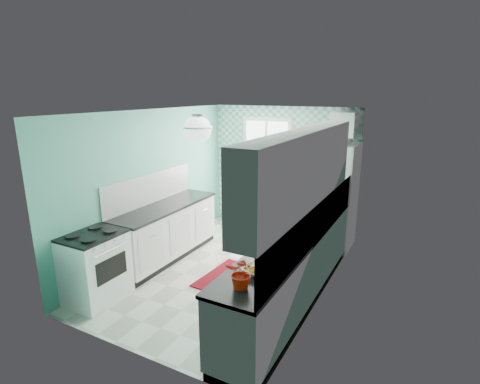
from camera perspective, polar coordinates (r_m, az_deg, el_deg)
The scene contains 26 objects.
floor at distance 6.14m, azimuth -1.54°, elevation -11.92°, with size 3.00×4.40×0.02m, color silver.
ceiling at distance 5.47m, azimuth -1.72°, elevation 12.28°, with size 3.00×4.40×0.02m, color white.
wall_back at distance 7.63m, azimuth 6.57°, elevation 3.45°, with size 3.00×0.02×2.50m, color #51A792.
wall_front at distance 4.01m, azimuth -17.47°, elevation -8.06°, with size 3.00×0.02×2.50m, color #51A792.
wall_left at distance 6.53m, azimuth -13.24°, elevation 1.16°, with size 0.02×4.40×2.50m, color #51A792.
wall_right at distance 5.14m, azimuth 13.23°, elevation -2.63°, with size 0.02×4.40×2.50m, color #51A792.
accent_wall at distance 7.61m, azimuth 6.51°, elevation 3.42°, with size 3.00×0.01×2.50m, color #59C1A2.
window at distance 7.66m, azimuth 4.05°, elevation 5.84°, with size 1.04×0.05×1.44m.
backsplash_right at distance 4.79m, azimuth 11.69°, elevation -4.53°, with size 0.02×3.60×0.51m, color white.
backsplash_left at distance 6.48m, azimuth -13.50°, elevation 0.53°, with size 0.02×2.15×0.51m, color white.
upper_cabinets_right at distance 4.46m, azimuth 9.56°, elevation 3.52°, with size 0.33×3.20×0.90m, color white.
upper_cabinet_fridge at distance 6.75m, azimuth 16.09°, elevation 10.04°, with size 0.40×0.74×0.40m, color white.
ceiling_light at distance 4.81m, azimuth -6.47°, elevation 9.57°, with size 0.34×0.34×0.35m.
base_cabinets_right at distance 5.16m, azimuth 8.12°, elevation -11.88°, with size 0.60×3.60×0.90m, color white.
countertop_right at distance 4.97m, azimuth 8.15°, elevation -7.01°, with size 0.63×3.60×0.04m, color black.
base_cabinets_left at distance 6.52m, azimuth -11.18°, elevation -6.11°, with size 0.60×2.15×0.90m, color white.
countertop_left at distance 6.36m, azimuth -11.29°, elevation -2.19°, with size 0.63×2.15×0.04m, color black.
fridge at distance 6.97m, azimuth 13.70°, elevation -0.53°, with size 0.83×0.82×1.90m.
stove at distance 5.52m, azimuth -21.17°, elevation -10.50°, with size 0.62×0.78×0.93m.
sink at distance 5.95m, azimuth 11.96°, elevation -3.30°, with size 0.46×0.39×0.53m.
rug at distance 5.91m, azimuth -1.51°, elevation -12.88°, with size 0.75×1.07×0.02m, color #600700.
dish_towel at distance 5.87m, azimuth 7.70°, elevation -8.10°, with size 0.02×0.23×0.34m, color #52A09B.
fruit_bowl at distance 3.98m, azimuth 2.64°, elevation -11.87°, with size 0.30×0.30×0.07m, color white.
potted_plant at distance 3.65m, azimuth 0.36°, elevation -12.22°, with size 0.30×0.26×0.33m, color #A30E27.
soap_bottle at distance 5.95m, azimuth 12.54°, elevation -2.27°, with size 0.09×0.09×0.20m, color #99B4C1.
microwave at distance 6.76m, azimuth 14.28°, elevation 8.42°, with size 0.52×0.35×0.29m, color white.
Camera 1 is at (2.69, -4.76, 2.78)m, focal length 28.00 mm.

